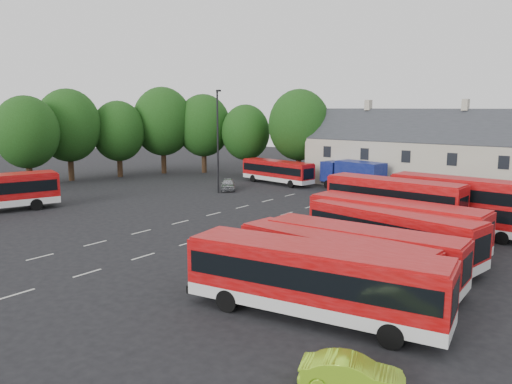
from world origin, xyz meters
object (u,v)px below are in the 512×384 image
at_px(bus_row_a, 314,276).
at_px(lamppost, 218,139).
at_px(bus_dd_south, 393,203).
at_px(box_truck, 353,174).
at_px(silver_car, 228,184).
at_px(lime_car, 352,374).

xyz_separation_m(bus_row_a, lamppost, (-25.12, 21.87, 3.91)).
xyz_separation_m(bus_dd_south, lamppost, (-22.02, 5.55, 3.56)).
bearing_deg(lamppost, bus_dd_south, -14.14).
height_order(box_truck, silver_car, box_truck).
bearing_deg(bus_row_a, box_truck, 104.99).
distance_m(bus_row_a, silver_car, 35.06).
distance_m(silver_car, lime_car, 40.72).
relative_size(bus_row_a, bus_dd_south, 1.18).
relative_size(bus_row_a, lime_car, 3.46).
height_order(bus_row_a, bus_dd_south, bus_dd_south).
bearing_deg(lime_car, bus_dd_south, -2.51).
height_order(bus_dd_south, lime_car, bus_dd_south).
bearing_deg(lamppost, bus_row_a, -41.05).
xyz_separation_m(bus_row_a, silver_car, (-25.56, 23.96, -1.32)).
xyz_separation_m(bus_dd_south, silver_car, (-22.46, 7.63, -1.67)).
bearing_deg(bus_row_a, bus_dd_south, 91.84).
xyz_separation_m(box_truck, lamppost, (-10.84, -10.38, 4.01)).
bearing_deg(silver_car, box_truck, -5.08).
xyz_separation_m(bus_row_a, lime_car, (3.95, -4.09, -1.41)).
height_order(bus_dd_south, silver_car, bus_dd_south).
distance_m(box_truck, lamppost, 15.54).
distance_m(bus_row_a, bus_dd_south, 16.62).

